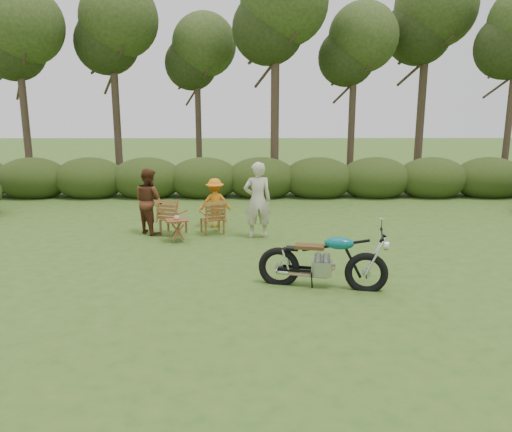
{
  "coord_description": "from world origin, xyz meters",
  "views": [
    {
      "loc": [
        -0.29,
        -8.33,
        3.19
      ],
      "look_at": [
        -0.23,
        1.85,
        0.9
      ],
      "focal_mm": 35.0,
      "sensor_mm": 36.0,
      "label": 1
    }
  ],
  "objects_px": {
    "motorcycle": "(321,287)",
    "adult_a": "(257,237)",
    "lawn_chair_left": "(174,234)",
    "adult_b": "(151,233)",
    "cup": "(177,218)",
    "lawn_chair_right": "(213,233)",
    "child": "(215,227)",
    "side_table": "(177,231)"
  },
  "relations": [
    {
      "from": "lawn_chair_right",
      "to": "cup",
      "type": "xyz_separation_m",
      "value": [
        -0.77,
        -0.8,
        0.58
      ]
    },
    {
      "from": "adult_a",
      "to": "adult_b",
      "type": "relative_size",
      "value": 1.13
    },
    {
      "from": "cup",
      "to": "child",
      "type": "height_order",
      "value": "child"
    },
    {
      "from": "motorcycle",
      "to": "adult_a",
      "type": "bearing_deg",
      "value": 120.48
    },
    {
      "from": "motorcycle",
      "to": "lawn_chair_right",
      "type": "bearing_deg",
      "value": 132.91
    },
    {
      "from": "motorcycle",
      "to": "adult_b",
      "type": "height_order",
      "value": "adult_b"
    },
    {
      "from": "lawn_chair_right",
      "to": "motorcycle",
      "type": "bearing_deg",
      "value": 99.4
    },
    {
      "from": "lawn_chair_right",
      "to": "side_table",
      "type": "relative_size",
      "value": 1.62
    },
    {
      "from": "adult_b",
      "to": "motorcycle",
      "type": "bearing_deg",
      "value": 178.78
    },
    {
      "from": "lawn_chair_left",
      "to": "adult_b",
      "type": "height_order",
      "value": "adult_b"
    },
    {
      "from": "adult_a",
      "to": "child",
      "type": "xyz_separation_m",
      "value": [
        -1.11,
        1.05,
        0.0
      ]
    },
    {
      "from": "lawn_chair_right",
      "to": "cup",
      "type": "relative_size",
      "value": 7.4
    },
    {
      "from": "cup",
      "to": "adult_a",
      "type": "relative_size",
      "value": 0.06
    },
    {
      "from": "lawn_chair_right",
      "to": "adult_a",
      "type": "bearing_deg",
      "value": 139.51
    },
    {
      "from": "motorcycle",
      "to": "cup",
      "type": "bearing_deg",
      "value": 147.43
    },
    {
      "from": "cup",
      "to": "adult_b",
      "type": "height_order",
      "value": "adult_b"
    },
    {
      "from": "cup",
      "to": "adult_a",
      "type": "distance_m",
      "value": 2.03
    },
    {
      "from": "lawn_chair_right",
      "to": "lawn_chair_left",
      "type": "distance_m",
      "value": 0.98
    },
    {
      "from": "side_table",
      "to": "cup",
      "type": "bearing_deg",
      "value": -107.74
    },
    {
      "from": "adult_b",
      "to": "child",
      "type": "distance_m",
      "value": 1.71
    },
    {
      "from": "lawn_chair_left",
      "to": "cup",
      "type": "relative_size",
      "value": 7.82
    },
    {
      "from": "lawn_chair_left",
      "to": "adult_a",
      "type": "distance_m",
      "value": 2.14
    },
    {
      "from": "lawn_chair_left",
      "to": "child",
      "type": "bearing_deg",
      "value": -127.43
    },
    {
      "from": "lawn_chair_right",
      "to": "cup",
      "type": "distance_m",
      "value": 1.25
    },
    {
      "from": "adult_b",
      "to": "child",
      "type": "xyz_separation_m",
      "value": [
        1.6,
        0.62,
        0.0
      ]
    },
    {
      "from": "lawn_chair_left",
      "to": "lawn_chair_right",
      "type": "bearing_deg",
      "value": -159.55
    },
    {
      "from": "motorcycle",
      "to": "lawn_chair_left",
      "type": "height_order",
      "value": "motorcycle"
    },
    {
      "from": "motorcycle",
      "to": "adult_a",
      "type": "distance_m",
      "value": 3.59
    },
    {
      "from": "lawn_chair_right",
      "to": "adult_b",
      "type": "distance_m",
      "value": 1.57
    },
    {
      "from": "adult_a",
      "to": "child",
      "type": "bearing_deg",
      "value": -52.13
    },
    {
      "from": "cup",
      "to": "lawn_chair_right",
      "type": "bearing_deg",
      "value": 45.94
    },
    {
      "from": "side_table",
      "to": "adult_b",
      "type": "relative_size",
      "value": 0.33
    },
    {
      "from": "adult_b",
      "to": "child",
      "type": "height_order",
      "value": "adult_b"
    },
    {
      "from": "lawn_chair_right",
      "to": "adult_a",
      "type": "xyz_separation_m",
      "value": [
        1.13,
        -0.4,
        0.0
      ]
    },
    {
      "from": "cup",
      "to": "side_table",
      "type": "bearing_deg",
      "value": 72.26
    },
    {
      "from": "adult_b",
      "to": "lawn_chair_left",
      "type": "bearing_deg",
      "value": -144.39
    },
    {
      "from": "cup",
      "to": "motorcycle",
      "type": "bearing_deg",
      "value": -44.98
    },
    {
      "from": "adult_a",
      "to": "motorcycle",
      "type": "bearing_deg",
      "value": 99.41
    },
    {
      "from": "side_table",
      "to": "child",
      "type": "height_order",
      "value": "child"
    },
    {
      "from": "motorcycle",
      "to": "adult_a",
      "type": "xyz_separation_m",
      "value": [
        -1.11,
        3.41,
        0.0
      ]
    },
    {
      "from": "lawn_chair_left",
      "to": "side_table",
      "type": "distance_m",
      "value": 0.81
    },
    {
      "from": "child",
      "to": "side_table",
      "type": "bearing_deg",
      "value": 49.13
    }
  ]
}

